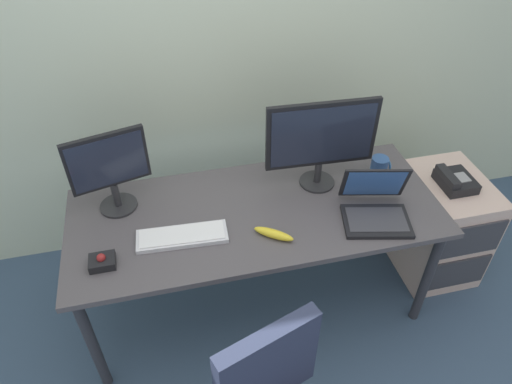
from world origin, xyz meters
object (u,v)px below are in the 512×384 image
Objects in this scene: monitor_main at (322,139)px; coffee_mug at (379,167)px; monitor_side at (109,168)px; banana at (274,234)px; keyboard at (182,236)px; desk_phone at (455,181)px; trackball_mouse at (102,261)px; laptop at (375,207)px; file_cabinet at (438,225)px.

coffee_mug is (0.34, -0.01, -0.22)m from monitor_main.
monitor_side is 2.19× the size of banana.
monitor_main is 1.32× the size of keyboard.
trackball_mouse is at bearing -173.48° from desk_phone.
laptop is (0.19, -0.29, -0.22)m from monitor_main.
keyboard is at bearing -45.79° from monitor_side.
coffee_mug is 0.57× the size of banana.
coffee_mug is at bearing 11.96° from keyboard.
desk_phone is 0.48× the size of keyboard.
desk_phone is 0.81m from monitor_main.
monitor_main is 1.49× the size of laptop.
coffee_mug is at bearing 25.51° from banana.
banana is (0.76, -0.01, -0.00)m from trackball_mouse.
keyboard reaches higher than file_cabinet.
file_cabinet is 5.77× the size of trackball_mouse.
file_cabinet is at bearing 5.56° from keyboard.
monitor_main is 5.04× the size of coffee_mug.
monitor_side reaches higher than banana.
coffee_mug is at bearing 12.21° from trackball_mouse.
trackball_mouse reaches higher than keyboard.
file_cabinet is at bearing -4.62° from monitor_side.
coffee_mug is (-0.41, 0.10, 0.09)m from desk_phone.
trackball_mouse is at bearing -167.04° from keyboard.
laptop reaches higher than coffee_mug.
coffee_mug is (-0.42, 0.08, 0.45)m from file_cabinet.
trackball_mouse reaches higher than file_cabinet.
desk_phone is at bearing -13.45° from coffee_mug.
monitor_side is 1.35m from coffee_mug.
laptop is at bearing -161.58° from desk_phone.
monitor_side is 0.43m from trackball_mouse.
monitor_main is at bearing 122.39° from laptop.
monitor_main is (-0.74, 0.11, 0.31)m from desk_phone.
laptop is 1.26m from trackball_mouse.
banana reaches higher than file_cabinet.
keyboard is 1.09m from coffee_mug.
monitor_side is at bearing 177.41° from coffee_mug.
monitor_main is at bearing 45.39° from banana.
banana is at bearing -134.61° from monitor_main.
laptop is 3.38× the size of coffee_mug.
keyboard is (-0.72, -0.24, -0.26)m from monitor_main.
monitor_main is 0.52m from banana.
banana reaches higher than keyboard.
laptop is (0.91, -0.06, 0.04)m from keyboard.
desk_phone is 1.78m from monitor_side.
file_cabinet is 1.72× the size of laptop.
monitor_main reaches higher than trackball_mouse.
coffee_mug is (1.06, 0.22, 0.04)m from keyboard.
desk_phone is 0.36× the size of monitor_main.
coffee_mug is at bearing -1.83° from monitor_main.
desk_phone is (-0.01, -0.02, 0.35)m from file_cabinet.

